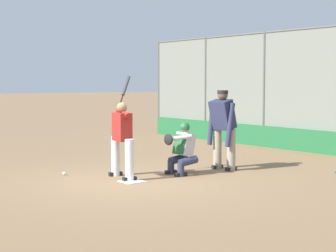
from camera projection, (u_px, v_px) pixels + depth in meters
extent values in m
plane|color=#846647|center=(132.00, 182.00, 11.08)|extent=(160.00, 160.00, 0.00)
cube|color=white|center=(132.00, 181.00, 11.08)|extent=(0.43, 0.43, 0.01)
cylinder|color=#515651|center=(264.00, 89.00, 17.12)|extent=(0.08, 0.08, 3.49)
cylinder|color=#515651|center=(206.00, 88.00, 19.27)|extent=(0.08, 0.08, 3.49)
cylinder|color=#515651|center=(159.00, 88.00, 21.41)|extent=(0.08, 0.08, 3.49)
cube|color=#236638|center=(336.00, 144.00, 15.03)|extent=(15.93, 0.18, 0.62)
cylinder|color=silver|center=(129.00, 160.00, 11.15)|extent=(0.17, 0.17, 0.84)
cube|color=black|center=(129.00, 179.00, 11.18)|extent=(0.15, 0.29, 0.08)
cylinder|color=silver|center=(115.00, 156.00, 11.76)|extent=(0.17, 0.17, 0.84)
cube|color=black|center=(116.00, 174.00, 11.79)|extent=(0.15, 0.29, 0.08)
cube|color=maroon|center=(122.00, 127.00, 11.40)|extent=(0.49, 0.33, 0.58)
sphere|color=#936B4C|center=(122.00, 108.00, 11.37)|extent=(0.21, 0.21, 0.21)
cylinder|color=maroon|center=(123.00, 112.00, 11.40)|extent=(0.59, 0.23, 0.22)
cylinder|color=maroon|center=(117.00, 112.00, 11.64)|extent=(0.11, 0.15, 0.16)
sphere|color=black|center=(118.00, 109.00, 11.65)|extent=(0.04, 0.04, 0.04)
cylinder|color=black|center=(121.00, 102.00, 11.72)|extent=(0.11, 0.19, 0.30)
cylinder|color=#28282D|center=(126.00, 86.00, 11.88)|extent=(0.19, 0.30, 0.42)
cylinder|color=#2D334C|center=(181.00, 170.00, 11.69)|extent=(0.14, 0.14, 0.29)
cylinder|color=#2D334C|center=(188.00, 161.00, 11.78)|extent=(0.20, 0.44, 0.22)
cube|color=black|center=(181.00, 175.00, 11.70)|extent=(0.12, 0.27, 0.08)
cylinder|color=#2D334C|center=(171.00, 167.00, 12.01)|extent=(0.14, 0.14, 0.29)
cylinder|color=#2D334C|center=(178.00, 159.00, 12.10)|extent=(0.20, 0.44, 0.22)
cube|color=black|center=(171.00, 172.00, 12.02)|extent=(0.12, 0.27, 0.08)
cube|color=#B7B7BC|center=(185.00, 144.00, 11.93)|extent=(0.44, 0.37, 0.52)
cube|color=#235B33|center=(179.00, 144.00, 11.86)|extent=(0.38, 0.16, 0.43)
sphere|color=#936B4C|center=(185.00, 129.00, 11.91)|extent=(0.19, 0.19, 0.19)
sphere|color=#235B33|center=(185.00, 127.00, 11.91)|extent=(0.21, 0.21, 0.21)
cylinder|color=#B7B7BC|center=(180.00, 138.00, 11.67)|extent=(0.31, 0.49, 0.15)
ellipsoid|color=black|center=(168.00, 140.00, 11.63)|extent=(0.31, 0.12, 0.24)
cylinder|color=#936B4C|center=(178.00, 142.00, 12.14)|extent=(0.11, 0.30, 0.42)
cylinder|color=gray|center=(231.00, 150.00, 12.44)|extent=(0.19, 0.19, 0.92)
cube|color=black|center=(231.00, 169.00, 12.47)|extent=(0.13, 0.29, 0.08)
cylinder|color=gray|center=(217.00, 148.00, 12.75)|extent=(0.19, 0.19, 0.92)
cube|color=black|center=(217.00, 167.00, 12.78)|extent=(0.13, 0.29, 0.08)
cube|color=#282D4C|center=(223.00, 115.00, 12.49)|extent=(0.53, 0.47, 0.70)
sphere|color=brown|center=(223.00, 95.00, 12.45)|extent=(0.23, 0.23, 0.23)
cylinder|color=black|center=(223.00, 92.00, 12.45)|extent=(0.24, 0.24, 0.08)
cylinder|color=#282D4C|center=(230.00, 125.00, 12.25)|extent=(0.14, 0.25, 0.97)
cylinder|color=#282D4C|center=(211.00, 124.00, 12.68)|extent=(0.17, 0.26, 0.97)
sphere|color=white|center=(64.00, 173.00, 11.85)|extent=(0.07, 0.07, 0.07)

